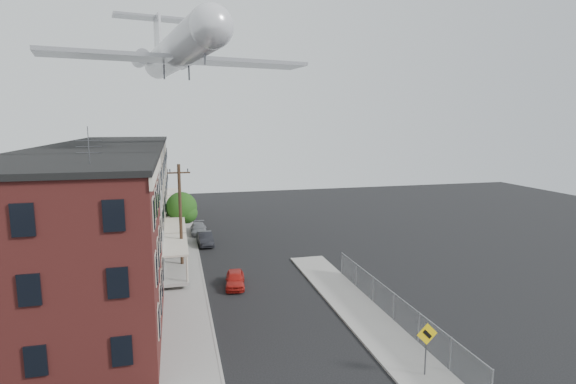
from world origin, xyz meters
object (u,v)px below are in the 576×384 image
object	(u,v)px
car_mid	(205,239)
car_far	(199,229)
warning_sign	(427,341)
street_tree	(183,209)
utility_pole	(181,217)
airplane	(177,51)
car_near	(235,279)

from	to	relation	value
car_mid	car_far	size ratio (longest dim) A/B	0.93
warning_sign	street_tree	size ratio (longest dim) A/B	0.54
utility_pole	street_tree	bearing A→B (deg)	88.11
warning_sign	airplane	xyz separation A→B (m)	(-10.92, 26.87, 17.06)
warning_sign	car_far	world-z (taller)	warning_sign
warning_sign	car_mid	distance (m)	28.31
car_near	street_tree	bearing A→B (deg)	111.21
warning_sign	utility_pole	size ratio (longest dim) A/B	0.31
warning_sign	car_near	xyz separation A→B (m)	(-7.40, 14.43, -1.29)
car_mid	warning_sign	bearing A→B (deg)	-75.05
car_mid	utility_pole	bearing A→B (deg)	-110.21
car_mid	car_far	xyz separation A→B (m)	(-0.41, 4.50, -0.03)
car_near	car_mid	xyz separation A→B (m)	(-1.39, 12.46, 0.05)
warning_sign	utility_pole	distance (m)	22.25
warning_sign	street_tree	bearing A→B (deg)	110.58
warning_sign	car_mid	bearing A→B (deg)	108.10
warning_sign	car_mid	world-z (taller)	warning_sign
warning_sign	car_mid	size ratio (longest dim) A/B	0.71
utility_pole	car_far	bearing A→B (deg)	80.81
car_near	car_far	xyz separation A→B (m)	(-1.80, 16.96, 0.02)
street_tree	car_near	xyz separation A→B (m)	(3.47, -14.52, -2.85)
warning_sign	car_mid	xyz separation A→B (m)	(-8.79, 26.88, -1.23)
car_mid	airplane	world-z (taller)	airplane
airplane	utility_pole	bearing A→B (deg)	-92.02
street_tree	warning_sign	bearing A→B (deg)	-69.42
warning_sign	car_near	world-z (taller)	warning_sign
car_far	car_near	bearing A→B (deg)	-83.76
utility_pole	airplane	xyz separation A→B (m)	(0.28, 7.85, 14.27)
car_far	car_mid	bearing A→B (deg)	-84.59
car_far	airplane	xyz separation A→B (m)	(-1.72, -4.51, 18.33)
car_mid	street_tree	bearing A→B (deg)	132.12
car_mid	car_near	bearing A→B (deg)	-86.79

